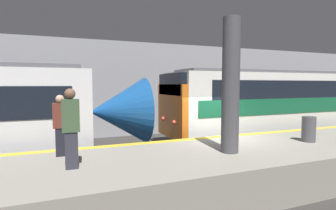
{
  "coord_description": "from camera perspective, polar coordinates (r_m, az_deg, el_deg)",
  "views": [
    {
      "loc": [
        -5.39,
        -8.28,
        3.0
      ],
      "look_at": [
        -1.8,
        0.85,
        2.23
      ],
      "focal_mm": 28.0,
      "sensor_mm": 36.0,
      "label": 1
    }
  ],
  "objects": [
    {
      "name": "station_rear_barrier",
      "position": [
        15.96,
        -1.73,
        3.52
      ],
      "size": [
        50.0,
        0.15,
        5.46
      ],
      "color": "#939399",
      "rests_on": "ground"
    },
    {
      "name": "trash_bin",
      "position": [
        10.0,
        28.29,
        -4.64
      ],
      "size": [
        0.44,
        0.44,
        0.85
      ],
      "color": "#4C4C51",
      "rests_on": "platform"
    },
    {
      "name": "ground_plane",
      "position": [
        10.32,
        11.37,
        -12.5
      ],
      "size": [
        120.0,
        120.0,
        0.0
      ],
      "primitive_type": "plane",
      "color": "#33302D"
    },
    {
      "name": "platform",
      "position": [
        8.76,
        18.04,
        -12.04
      ],
      "size": [
        40.0,
        3.65,
        1.09
      ],
      "color": "gray",
      "rests_on": "ground"
    },
    {
      "name": "person_waiting",
      "position": [
        6.33,
        -20.39,
        -4.33
      ],
      "size": [
        0.38,
        0.24,
        1.83
      ],
      "color": "#2D2D38",
      "rests_on": "platform"
    },
    {
      "name": "support_pillar_near",
      "position": [
        7.51,
        13.49,
        4.08
      ],
      "size": [
        0.49,
        0.49,
        3.76
      ],
      "color": "#47474C",
      "rests_on": "platform"
    },
    {
      "name": "person_walking",
      "position": [
        7.57,
        -22.33,
        -3.84
      ],
      "size": [
        0.38,
        0.24,
        1.64
      ],
      "color": "black",
      "rests_on": "platform"
    }
  ]
}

